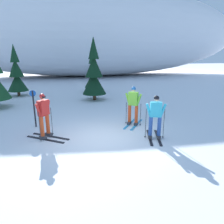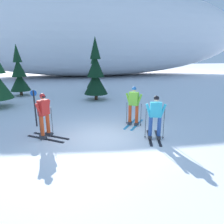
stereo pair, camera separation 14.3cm
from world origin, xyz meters
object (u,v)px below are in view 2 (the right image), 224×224
Objects in this scene: skier_lime_jacket at (134,105)px; skier_cyan_jacket at (155,117)px; trail_marker_post at (35,106)px; pine_tree_center_left at (19,75)px; pine_tree_far_right at (95,74)px; skier_red_jacket at (44,115)px; pine_tree_center_right at (96,74)px.

skier_cyan_jacket is at bearing -81.80° from skier_lime_jacket.
pine_tree_center_left is at bearing 103.80° from trail_marker_post.
skier_red_jacket is at bearing -109.89° from pine_tree_far_right.
pine_tree_far_right is (3.64, 10.06, 0.62)m from skier_red_jacket.
pine_tree_far_right is at bearing 3.22° from pine_tree_center_left.
skier_lime_jacket reaches higher than skier_cyan_jacket.
skier_lime_jacket is at bearing -12.02° from trail_marker_post.
skier_red_jacket is 4.36m from skier_cyan_jacket.
pine_tree_center_right is at bearing -97.66° from pine_tree_far_right.
pine_tree_center_right is 2.61× the size of trail_marker_post.
trail_marker_post is at bearing -125.92° from pine_tree_center_right.
skier_red_jacket is 1.03× the size of skier_cyan_jacket.
skier_lime_jacket is 1.08× the size of trail_marker_post.
skier_red_jacket is 0.98× the size of skier_lime_jacket.
skier_red_jacket is at bearing -115.63° from pine_tree_center_right.
pine_tree_center_right is (-0.76, 6.04, 0.89)m from skier_lime_jacket.
pine_tree_center_left is 6.18m from pine_tree_far_right.
pine_tree_center_left is 0.91× the size of pine_tree_center_right.
pine_tree_center_left is 1.08× the size of pine_tree_far_right.
pine_tree_center_right is at bearing -28.44° from pine_tree_center_left.
pine_tree_center_left is at bearing -176.78° from pine_tree_far_right.
skier_cyan_jacket is 0.39× the size of pine_tree_center_right.
pine_tree_center_right is (3.18, 6.62, 0.92)m from skier_red_jacket.
pine_tree_center_right is at bearing 97.41° from skier_cyan_jacket.
skier_red_jacket is 7.40m from pine_tree_center_right.
skier_red_jacket is at bearing -75.43° from pine_tree_center_left.
skier_lime_jacket is at bearing -54.71° from pine_tree_center_left.
skier_red_jacket is at bearing 164.13° from skier_cyan_jacket.
trail_marker_post is at bearing -115.96° from pine_tree_far_right.
pine_tree_center_left is 8.46m from trail_marker_post.
skier_lime_jacket reaches higher than skier_red_jacket.
pine_tree_center_left reaches higher than trail_marker_post.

